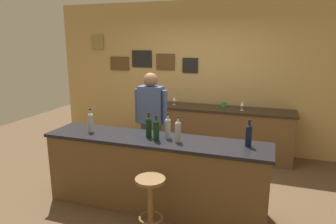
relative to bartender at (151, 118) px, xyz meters
name	(u,v)px	position (x,y,z in m)	size (l,w,h in m)	color
ground_plane	(165,192)	(0.39, -0.45, -0.94)	(10.00, 10.00, 0.00)	brown
back_wall	(200,76)	(0.37, 1.58, 0.47)	(6.00, 0.09, 2.80)	tan
bar_counter	(155,173)	(0.39, -0.85, -0.47)	(2.79, 0.60, 0.92)	brown
side_counter	(216,132)	(0.79, 1.20, -0.48)	(2.71, 0.56, 0.90)	brown
bartender	(151,118)	(0.00, 0.00, 0.00)	(0.52, 0.21, 1.62)	#384766
bar_stool	(150,197)	(0.57, -1.43, -0.48)	(0.32, 0.32, 0.68)	brown
wine_bottle_a	(91,122)	(-0.49, -0.86, 0.12)	(0.07, 0.07, 0.31)	#999E99
wine_bottle_b	(149,126)	(0.31, -0.82, 0.12)	(0.07, 0.07, 0.31)	black
wine_bottle_c	(156,129)	(0.44, -0.91, 0.12)	(0.07, 0.07, 0.31)	black
wine_bottle_d	(168,127)	(0.54, -0.79, 0.12)	(0.07, 0.07, 0.31)	#999E99
wine_bottle_e	(178,131)	(0.70, -0.88, 0.12)	(0.07, 0.07, 0.31)	#999E99
wine_bottle_f	(249,135)	(1.49, -0.76, 0.12)	(0.07, 0.07, 0.31)	black
wine_glass_a	(174,99)	(-0.02, 1.21, 0.07)	(0.07, 0.07, 0.16)	silver
wine_glass_b	(242,104)	(1.23, 1.14, 0.07)	(0.07, 0.07, 0.16)	silver
coffee_mug	(224,105)	(0.89, 1.28, 0.01)	(0.13, 0.08, 0.09)	#338C4C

